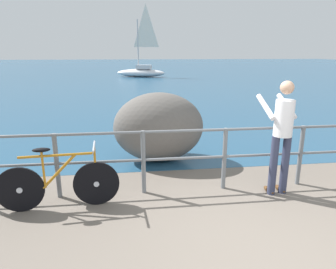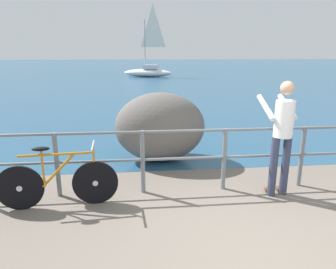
% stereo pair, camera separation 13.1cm
% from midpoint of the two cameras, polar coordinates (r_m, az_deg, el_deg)
% --- Properties ---
extents(ground_plane, '(120.00, 120.00, 0.10)m').
position_cam_midpoint_polar(ground_plane, '(22.78, -3.62, 9.63)').
color(ground_plane, '#6B6056').
extents(sea_surface, '(120.00, 90.00, 0.01)m').
position_cam_midpoint_polar(sea_surface, '(50.40, -5.69, 12.73)').
color(sea_surface, navy).
rests_on(sea_surface, ground_plane).
extents(promenade_railing, '(7.91, 0.07, 1.02)m').
position_cam_midpoint_polar(promenade_railing, '(4.94, 9.89, -3.19)').
color(promenade_railing, slate).
rests_on(promenade_railing, ground_plane).
extents(bicycle, '(1.70, 0.48, 0.92)m').
position_cam_midpoint_polar(bicycle, '(4.63, -20.62, -8.50)').
color(bicycle, black).
rests_on(bicycle, ground_plane).
extents(person_at_railing, '(0.48, 0.65, 1.78)m').
position_cam_midpoint_polar(person_at_railing, '(4.88, 19.90, 0.29)').
color(person_at_railing, '#333851').
rests_on(person_at_railing, ground_plane).
extents(breakwater_boulder_main, '(1.83, 1.31, 1.40)m').
position_cam_midpoint_polar(breakwater_boulder_main, '(6.17, -2.39, 1.43)').
color(breakwater_boulder_main, '#605B56').
rests_on(breakwater_boulder_main, ground).
extents(sailboat, '(4.59, 2.56, 6.16)m').
position_cam_midpoint_polar(sailboat, '(27.83, -5.18, 12.19)').
color(sailboat, white).
rests_on(sailboat, sea_surface).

